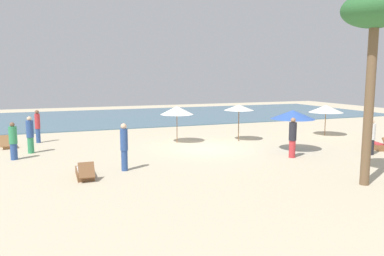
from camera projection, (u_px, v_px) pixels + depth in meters
ground_plane at (208, 149)px, 19.82m from camera, size 60.00×60.00×0.00m
ocean_water at (136, 116)px, 35.52m from camera, size 48.00×16.00×0.06m
umbrella_0 at (293, 115)px, 19.09m from camera, size 2.22×2.22×2.11m
umbrella_1 at (326, 109)px, 24.17m from camera, size 2.16×2.16×1.97m
umbrella_2 at (177, 110)px, 21.46m from camera, size 1.88×1.88×2.12m
umbrella_3 at (239, 108)px, 22.11m from camera, size 1.74×1.74×2.15m
lounger_0 at (377, 146)px, 19.85m from camera, size 0.97×1.79×0.68m
lounger_1 at (8, 144)px, 20.34m from camera, size 0.82×1.70×0.74m
lounger_2 at (85, 173)px, 14.30m from camera, size 0.62×1.70×0.69m
person_0 at (124, 146)px, 15.20m from camera, size 0.41×0.41×1.94m
person_1 at (371, 137)px, 18.32m from camera, size 0.51×0.51×1.73m
person_2 at (30, 135)px, 18.68m from camera, size 0.49×0.49×1.84m
person_3 at (38, 126)px, 21.60m from camera, size 0.33×0.33×1.89m
person_4 at (293, 137)px, 17.65m from camera, size 0.49×0.49×1.89m
person_5 at (13, 141)px, 17.21m from camera, size 0.51×0.51×1.74m
palm_0 at (375, 18)px, 12.58m from camera, size 2.20×2.20×6.61m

